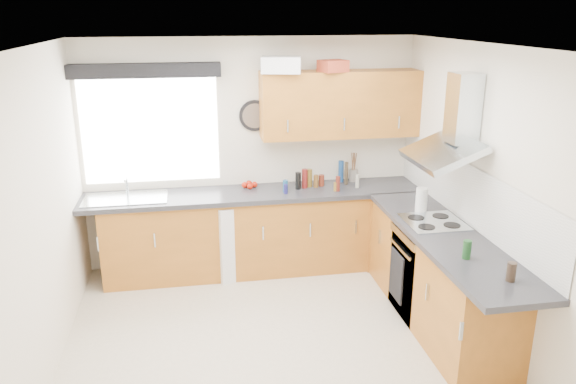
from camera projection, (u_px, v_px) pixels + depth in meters
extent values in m
plane|color=beige|center=(277.00, 344.00, 4.85)|extent=(3.60, 3.60, 0.00)
cube|color=white|center=(274.00, 46.00, 4.08)|extent=(3.60, 3.60, 0.02)
cube|color=silver|center=(251.00, 154.00, 6.15)|extent=(3.60, 0.02, 2.50)
cube|color=silver|center=(331.00, 328.00, 2.78)|extent=(3.60, 0.02, 2.50)
cube|color=silver|center=(37.00, 222.00, 4.17)|extent=(0.02, 3.60, 2.50)
cube|color=silver|center=(485.00, 196.00, 4.76)|extent=(0.02, 3.60, 2.50)
cube|color=silver|center=(150.00, 131.00, 5.88)|extent=(1.40, 0.02, 1.10)
cube|color=black|center=(145.00, 70.00, 5.60)|extent=(1.50, 0.18, 0.14)
cube|color=white|center=(466.00, 193.00, 5.07)|extent=(0.01, 3.00, 0.54)
cube|color=#92561C|center=(246.00, 234.00, 6.12)|extent=(3.00, 0.58, 0.86)
cube|color=#92561C|center=(386.00, 225.00, 6.37)|extent=(0.60, 0.60, 0.86)
cube|color=#92561C|center=(437.00, 278.00, 5.11)|extent=(0.58, 2.10, 0.86)
cube|color=#27272B|center=(254.00, 194.00, 5.98)|extent=(3.60, 0.62, 0.05)
cube|color=#27272B|center=(448.00, 238.00, 4.83)|extent=(0.62, 2.42, 0.05)
cube|color=black|center=(430.00, 271.00, 5.25)|extent=(0.56, 0.58, 0.85)
cube|color=silver|center=(434.00, 222.00, 5.10)|extent=(0.52, 0.52, 0.01)
cube|color=#92561C|center=(340.00, 104.00, 5.98)|extent=(1.70, 0.35, 0.70)
cube|color=silver|center=(236.00, 236.00, 6.11)|extent=(0.71, 0.70, 0.82)
cylinder|color=black|center=(255.00, 116.00, 5.99)|extent=(0.33, 0.04, 0.33)
cube|color=silver|center=(281.00, 65.00, 5.64)|extent=(0.44, 0.36, 0.16)
cube|color=#9A351E|center=(333.00, 66.00, 5.73)|extent=(0.32, 0.29, 0.12)
cylinder|color=gray|center=(353.00, 175.00, 6.33)|extent=(0.11, 0.11, 0.13)
cylinder|color=silver|center=(421.00, 200.00, 5.34)|extent=(0.12, 0.12, 0.24)
cylinder|color=navy|center=(341.00, 171.00, 6.29)|extent=(0.06, 0.06, 0.24)
cylinder|color=#9D9886|center=(357.00, 181.00, 6.09)|extent=(0.04, 0.04, 0.15)
cylinder|color=#362B1E|center=(346.00, 173.00, 6.19)|extent=(0.04, 0.04, 0.25)
cylinder|color=brown|center=(316.00, 181.00, 6.11)|extent=(0.05, 0.05, 0.14)
cylinder|color=navy|center=(286.00, 189.00, 5.90)|extent=(0.04, 0.04, 0.10)
cylinder|color=maroon|center=(321.00, 180.00, 6.16)|extent=(0.06, 0.06, 0.13)
cylinder|color=navy|center=(285.00, 186.00, 5.95)|extent=(0.05, 0.05, 0.13)
cylinder|color=black|center=(298.00, 181.00, 6.04)|extent=(0.06, 0.06, 0.18)
cylinder|color=#5F1614|center=(305.00, 179.00, 6.08)|extent=(0.06, 0.06, 0.21)
cylinder|color=brown|center=(335.00, 187.00, 5.99)|extent=(0.04, 0.04, 0.10)
cylinder|color=brown|center=(309.00, 178.00, 6.12)|extent=(0.07, 0.07, 0.20)
cylinder|color=#581B12|center=(338.00, 184.00, 5.98)|extent=(0.05, 0.05, 0.16)
cylinder|color=#16401C|center=(467.00, 250.00, 4.35)|extent=(0.07, 0.07, 0.15)
cylinder|color=#30231A|center=(511.00, 272.00, 3.98)|extent=(0.07, 0.07, 0.14)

